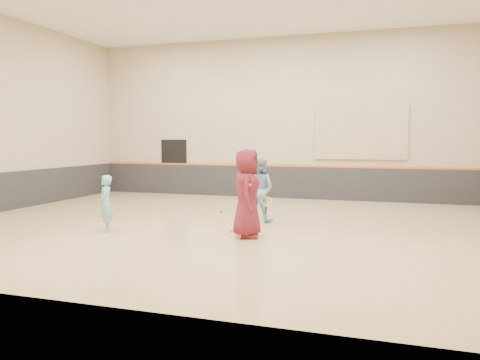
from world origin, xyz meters
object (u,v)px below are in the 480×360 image
(girl, at_px, (105,204))
(young_man, at_px, (247,193))
(instructor, at_px, (259,189))
(spare_racket, at_px, (219,211))

(girl, height_order, young_man, young_man)
(young_man, bearing_deg, instructor, -5.73)
(girl, relative_size, young_man, 0.68)
(young_man, relative_size, spare_racket, 2.94)
(girl, distance_m, spare_racket, 4.14)
(instructor, relative_size, spare_racket, 2.53)
(girl, distance_m, young_man, 3.44)
(instructor, height_order, spare_racket, instructor)
(instructor, xyz_separation_m, spare_racket, (-1.61, 1.26, -0.84))
(girl, xyz_separation_m, instructor, (3.10, 2.55, 0.18))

